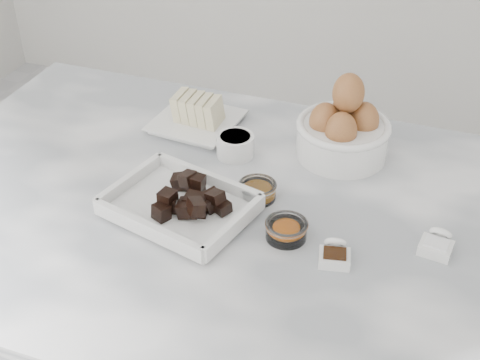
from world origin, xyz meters
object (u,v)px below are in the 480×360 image
at_px(chocolate_dish, 179,201).
at_px(butter_plate, 195,114).
at_px(salt_spoon, 437,244).
at_px(honey_bowl, 257,190).
at_px(egg_bowl, 343,130).
at_px(sugar_ramekin, 235,145).
at_px(zest_bowl, 286,229).
at_px(vanilla_spoon, 335,254).

bearing_deg(chocolate_dish, butter_plate, 108.17).
xyz_separation_m(chocolate_dish, salt_spoon, (0.43, 0.05, -0.01)).
height_order(honey_bowl, salt_spoon, salt_spoon).
xyz_separation_m(butter_plate, egg_bowl, (0.31, -0.01, 0.03)).
bearing_deg(salt_spoon, egg_bowl, 132.79).
bearing_deg(sugar_ramekin, zest_bowl, -51.05).
bearing_deg(chocolate_dish, zest_bowl, -0.18).
distance_m(honey_bowl, zest_bowl, 0.12).
bearing_deg(egg_bowl, honey_bowl, -119.92).
bearing_deg(sugar_ramekin, vanilla_spoon, -42.54).
xyz_separation_m(chocolate_dish, honey_bowl, (0.11, 0.09, -0.01)).
bearing_deg(salt_spoon, vanilla_spoon, -151.88).
xyz_separation_m(egg_bowl, honey_bowl, (-0.11, -0.19, -0.04)).
distance_m(chocolate_dish, egg_bowl, 0.35).
height_order(honey_bowl, vanilla_spoon, vanilla_spoon).
distance_m(sugar_ramekin, vanilla_spoon, 0.34).
bearing_deg(sugar_ramekin, honey_bowl, -53.95).
relative_size(chocolate_dish, egg_bowl, 1.52).
relative_size(egg_bowl, salt_spoon, 2.73).
relative_size(chocolate_dish, vanilla_spoon, 4.11).
distance_m(zest_bowl, vanilla_spoon, 0.09).
bearing_deg(chocolate_dish, egg_bowl, 51.36).
relative_size(honey_bowl, zest_bowl, 0.97).
distance_m(chocolate_dish, salt_spoon, 0.43).
height_order(egg_bowl, zest_bowl, egg_bowl).
bearing_deg(zest_bowl, salt_spoon, 12.30).
relative_size(chocolate_dish, salt_spoon, 4.16).
relative_size(vanilla_spoon, salt_spoon, 1.01).
distance_m(zest_bowl, salt_spoon, 0.24).
height_order(butter_plate, sugar_ramekin, butter_plate).
relative_size(chocolate_dish, butter_plate, 1.55).
height_order(chocolate_dish, butter_plate, butter_plate).
bearing_deg(butter_plate, salt_spoon, -23.99).
height_order(chocolate_dish, salt_spoon, chocolate_dish).
distance_m(sugar_ramekin, zest_bowl, 0.26).
xyz_separation_m(butter_plate, honey_bowl, (0.20, -0.20, -0.01)).
bearing_deg(zest_bowl, sugar_ramekin, 128.95).
bearing_deg(zest_bowl, honey_bowl, 132.47).
bearing_deg(chocolate_dish, sugar_ramekin, 82.53).
distance_m(egg_bowl, vanilla_spoon, 0.31).
bearing_deg(butter_plate, vanilla_spoon, -39.91).
distance_m(chocolate_dish, sugar_ramekin, 0.20).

